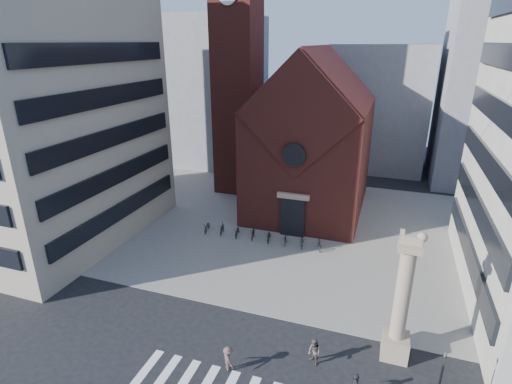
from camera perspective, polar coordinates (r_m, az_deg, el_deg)
ground at (r=27.32m, az=-4.14°, el=-21.65°), size 120.00×120.00×0.00m
piazza at (r=42.50m, az=5.87°, el=-4.97°), size 46.00×30.00×0.05m
church at (r=45.44m, az=8.02°, el=7.32°), size 12.00×16.65×18.00m
campanile at (r=49.95m, az=-2.67°, el=17.69°), size 5.50×5.50×31.20m
building_left at (r=43.32m, az=-30.03°, el=10.90°), size 18.00×20.00×26.00m
bg_block_left at (r=65.31m, az=-7.06°, el=14.12°), size 16.00×14.00×22.00m
bg_block_mid at (r=64.15m, az=17.05°, el=11.46°), size 14.00×12.00×18.00m
bg_block_right at (r=62.30m, az=32.31°, el=11.77°), size 16.00×14.00×24.00m
lion_column at (r=26.18m, az=19.95°, el=-15.49°), size 1.63×1.60×8.68m
traffic_light at (r=24.03m, az=24.70°, el=-23.70°), size 0.13×0.16×4.30m
pedestrian_1 at (r=26.10m, az=8.33°, el=-21.70°), size 1.08×1.06×1.75m
pedestrian_3 at (r=25.60m, az=-3.97°, el=-22.68°), size 1.19×1.18×1.65m
scooter_0 at (r=41.40m, az=-6.99°, el=-4.93°), size 1.05×2.02×1.01m
scooter_1 at (r=40.73m, az=-4.87°, el=-5.21°), size 0.90×1.93×1.12m
scooter_2 at (r=40.17m, az=-2.69°, el=-5.63°), size 1.05×2.02×1.01m
scooter_3 at (r=39.62m, az=-0.45°, el=-5.91°), size 0.90×1.93×1.12m
scooter_4 at (r=39.19m, az=1.86°, el=-6.33°), size 1.05×2.02×1.01m
scooter_5 at (r=38.77m, az=4.21°, el=-6.61°), size 0.90×1.93×1.12m
scooter_6 at (r=38.47m, az=6.62°, el=-7.03°), size 1.05×2.02×1.01m
scooter_7 at (r=38.18m, az=9.07°, el=-7.29°), size 0.90×1.93×1.12m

